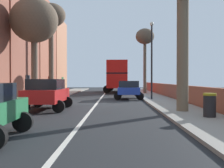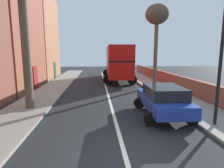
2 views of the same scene
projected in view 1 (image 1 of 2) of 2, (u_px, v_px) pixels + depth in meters
name	position (u px, v px, depth m)	size (l,w,h in m)	color
ground_plane	(98.00, 103.00, 20.37)	(84.00, 84.00, 0.00)	black
road_centre_line	(98.00, 102.00, 20.37)	(0.16, 54.00, 0.01)	silver
sidewalk_left	(32.00, 102.00, 20.43)	(2.60, 60.00, 0.12)	gray
sidewalk_right	(164.00, 102.00, 20.30)	(2.60, 60.00, 0.12)	gray
boundary_wall_right	(185.00, 94.00, 20.27)	(0.36, 54.00, 1.28)	brown
double_decker_bus	(118.00, 75.00, 37.62)	(3.84, 10.93, 4.06)	red
parked_car_blue_right_0	(129.00, 89.00, 24.05)	(2.62, 4.39, 1.60)	#1E389E
parked_car_red_left_1	(47.00, 92.00, 15.38)	(2.48, 4.48, 1.73)	#AD1919
street_tree_left_2	(34.00, 22.00, 19.97)	(3.46, 3.46, 7.51)	brown
street_tree_right_3	(145.00, 39.00, 32.51)	(2.19, 2.19, 7.66)	brown
street_tree_left_4	(51.00, 19.00, 25.81)	(2.73, 2.73, 8.77)	brown
lamppost_right	(152.00, 54.00, 22.41)	(0.32, 0.32, 6.31)	black
litter_bin_right	(210.00, 105.00, 11.54)	(0.55, 0.55, 1.01)	black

